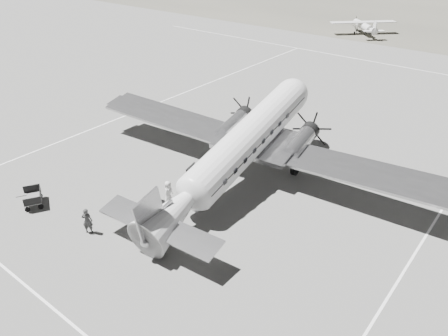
{
  "coord_description": "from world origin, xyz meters",
  "views": [
    {
      "loc": [
        15.53,
        -21.03,
        17.26
      ],
      "look_at": [
        -0.98,
        -0.14,
        2.2
      ],
      "focal_mm": 35.0,
      "sensor_mm": 36.0,
      "label": 1
    }
  ],
  "objects_px": {
    "ground_crew": "(87,221)",
    "passenger": "(168,192)",
    "dc3_airliner": "(241,149)",
    "light_plane_left": "(364,27)",
    "baggage_cart_near": "(152,207)",
    "ramp_agent": "(152,203)",
    "baggage_cart_far": "(33,198)"
  },
  "relations": [
    {
      "from": "ground_crew",
      "to": "passenger",
      "type": "height_order",
      "value": "ground_crew"
    },
    {
      "from": "dc3_airliner",
      "to": "light_plane_left",
      "type": "xyz_separation_m",
      "value": [
        -12.91,
        53.66,
        -1.73
      ]
    },
    {
      "from": "baggage_cart_near",
      "to": "dc3_airliner",
      "type": "bearing_deg",
      "value": 52.65
    },
    {
      "from": "light_plane_left",
      "to": "ramp_agent",
      "type": "distance_m",
      "value": 61.4
    },
    {
      "from": "dc3_airliner",
      "to": "baggage_cart_near",
      "type": "bearing_deg",
      "value": -113.78
    },
    {
      "from": "ramp_agent",
      "to": "passenger",
      "type": "distance_m",
      "value": 1.61
    },
    {
      "from": "baggage_cart_near",
      "to": "passenger",
      "type": "bearing_deg",
      "value": 72.42
    },
    {
      "from": "baggage_cart_far",
      "to": "ground_crew",
      "type": "bearing_deg",
      "value": 34.63
    },
    {
      "from": "baggage_cart_near",
      "to": "baggage_cart_far",
      "type": "height_order",
      "value": "baggage_cart_far"
    },
    {
      "from": "dc3_airliner",
      "to": "passenger",
      "type": "distance_m",
      "value": 6.11
    },
    {
      "from": "baggage_cart_far",
      "to": "baggage_cart_near",
      "type": "bearing_deg",
      "value": 61.47
    },
    {
      "from": "ramp_agent",
      "to": "baggage_cart_near",
      "type": "bearing_deg",
      "value": 113.43
    },
    {
      "from": "light_plane_left",
      "to": "passenger",
      "type": "bearing_deg",
      "value": -124.29
    },
    {
      "from": "ground_crew",
      "to": "light_plane_left",
      "type": "bearing_deg",
      "value": -120.51
    },
    {
      "from": "baggage_cart_near",
      "to": "light_plane_left",
      "type": "bearing_deg",
      "value": 81.8
    },
    {
      "from": "dc3_airliner",
      "to": "baggage_cart_far",
      "type": "bearing_deg",
      "value": -134.98
    },
    {
      "from": "ramp_agent",
      "to": "passenger",
      "type": "relative_size",
      "value": 0.93
    },
    {
      "from": "light_plane_left",
      "to": "ground_crew",
      "type": "height_order",
      "value": "light_plane_left"
    },
    {
      "from": "baggage_cart_far",
      "to": "ground_crew",
      "type": "relative_size",
      "value": 1.07
    },
    {
      "from": "baggage_cart_far",
      "to": "ramp_agent",
      "type": "distance_m",
      "value": 8.49
    },
    {
      "from": "light_plane_left",
      "to": "ground_crew",
      "type": "xyz_separation_m",
      "value": [
        8.92,
        -64.47,
        -0.3
      ]
    },
    {
      "from": "baggage_cart_far",
      "to": "ground_crew",
      "type": "distance_m",
      "value": 5.65
    },
    {
      "from": "ground_crew",
      "to": "baggage_cart_near",
      "type": "bearing_deg",
      "value": -150.33
    },
    {
      "from": "dc3_airliner",
      "to": "passenger",
      "type": "xyz_separation_m",
      "value": [
        -2.41,
        -5.22,
        -2.08
      ]
    },
    {
      "from": "dc3_airliner",
      "to": "baggage_cart_far",
      "type": "height_order",
      "value": "dc3_airliner"
    },
    {
      "from": "baggage_cart_near",
      "to": "baggage_cart_far",
      "type": "relative_size",
      "value": 0.85
    },
    {
      "from": "baggage_cart_near",
      "to": "passenger",
      "type": "height_order",
      "value": "passenger"
    },
    {
      "from": "baggage_cart_far",
      "to": "light_plane_left",
      "type": "bearing_deg",
      "value": 122.91
    },
    {
      "from": "baggage_cart_near",
      "to": "ramp_agent",
      "type": "height_order",
      "value": "ramp_agent"
    },
    {
      "from": "light_plane_left",
      "to": "baggage_cart_near",
      "type": "xyz_separation_m",
      "value": [
        10.52,
        -60.5,
        -0.74
      ]
    },
    {
      "from": "ground_crew",
      "to": "dc3_airliner",
      "type": "bearing_deg",
      "value": -148.67
    },
    {
      "from": "baggage_cart_near",
      "to": "ground_crew",
      "type": "relative_size",
      "value": 0.91
    }
  ]
}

